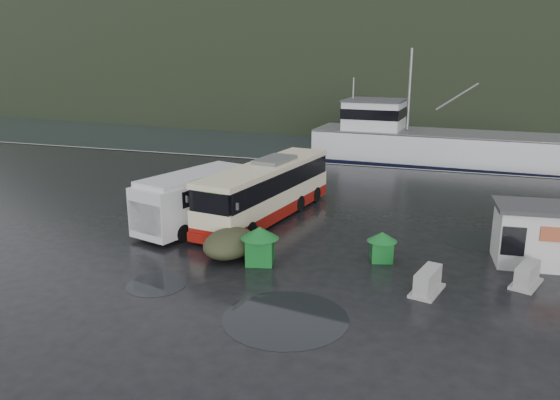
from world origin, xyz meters
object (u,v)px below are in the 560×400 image
(ticket_kiosk, at_px, (530,263))
(jersey_barrier_b, at_px, (526,285))
(waste_bin_right, at_px, (381,261))
(dome_tent, at_px, (230,256))
(coach_bus, at_px, (267,217))
(fishing_trawler, at_px, (440,154))
(waste_bin_left, at_px, (260,263))
(jersey_barrier_a, at_px, (427,292))
(white_van, at_px, (196,227))

(ticket_kiosk, height_order, jersey_barrier_b, ticket_kiosk)
(waste_bin_right, relative_size, dome_tent, 0.43)
(coach_bus, bearing_deg, waste_bin_right, -24.34)
(ticket_kiosk, distance_m, fishing_trawler, 25.79)
(waste_bin_left, distance_m, fishing_trawler, 29.54)
(coach_bus, bearing_deg, jersey_barrier_a, -29.82)
(jersey_barrier_a, bearing_deg, waste_bin_left, 174.30)
(coach_bus, bearing_deg, ticket_kiosk, -3.33)
(white_van, xyz_separation_m, fishing_trawler, (10.67, 25.40, 0.00))
(waste_bin_left, xyz_separation_m, ticket_kiosk, (10.81, 3.66, 0.00))
(jersey_barrier_a, bearing_deg, ticket_kiosk, 47.94)
(waste_bin_right, bearing_deg, jersey_barrier_b, -7.76)
(waste_bin_left, height_order, ticket_kiosk, ticket_kiosk)
(dome_tent, relative_size, jersey_barrier_a, 1.67)
(white_van, height_order, jersey_barrier_a, white_van)
(waste_bin_left, xyz_separation_m, fishing_trawler, (5.82, 28.96, 0.00))
(waste_bin_left, height_order, fishing_trawler, fishing_trawler)
(waste_bin_right, height_order, dome_tent, waste_bin_right)
(white_van, relative_size, waste_bin_right, 5.29)
(dome_tent, distance_m, fishing_trawler, 29.52)
(white_van, distance_m, jersey_barrier_b, 15.46)
(white_van, distance_m, dome_tent, 4.59)
(white_van, height_order, waste_bin_left, white_van)
(white_van, height_order, ticket_kiosk, white_van)
(jersey_barrier_b, relative_size, fishing_trawler, 0.07)
(coach_bus, height_order, jersey_barrier_b, coach_bus)
(jersey_barrier_a, bearing_deg, waste_bin_right, 128.52)
(jersey_barrier_b, bearing_deg, jersey_barrier_a, -152.17)
(jersey_barrier_a, bearing_deg, jersey_barrier_b, 27.83)
(fishing_trawler, bearing_deg, ticket_kiosk, -76.26)
(waste_bin_right, xyz_separation_m, jersey_barrier_b, (5.63, -0.77, 0.00))
(dome_tent, bearing_deg, jersey_barrier_a, -7.16)
(white_van, relative_size, jersey_barrier_a, 3.81)
(coach_bus, relative_size, dome_tent, 3.71)
(waste_bin_right, relative_size, ticket_kiosk, 0.39)
(dome_tent, distance_m, ticket_kiosk, 12.79)
(ticket_kiosk, xyz_separation_m, jersey_barrier_a, (-3.92, -4.35, 0.00))
(white_van, bearing_deg, coach_bus, 59.86)
(coach_bus, height_order, waste_bin_left, coach_bus)
(waste_bin_right, height_order, jersey_barrier_a, waste_bin_right)
(jersey_barrier_a, height_order, jersey_barrier_b, jersey_barrier_a)
(waste_bin_right, distance_m, ticket_kiosk, 6.26)
(waste_bin_left, relative_size, jersey_barrier_a, 0.90)
(coach_bus, bearing_deg, dome_tent, -77.14)
(waste_bin_left, height_order, jersey_barrier_a, waste_bin_left)
(waste_bin_right, height_order, ticket_kiosk, ticket_kiosk)
(dome_tent, bearing_deg, coach_bus, 94.45)
(white_van, bearing_deg, fishing_trawler, 82.91)
(waste_bin_left, bearing_deg, fishing_trawler, 78.64)
(waste_bin_right, distance_m, dome_tent, 6.53)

